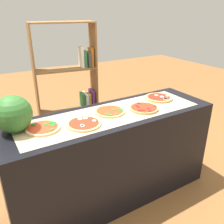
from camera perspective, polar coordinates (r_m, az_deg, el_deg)
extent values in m
plane|color=brown|center=(2.71, 0.00, -18.80)|extent=(12.00, 12.00, 0.00)
cube|color=black|center=(2.42, 0.00, -10.61)|extent=(2.01, 0.62, 0.93)
cube|color=tan|center=(2.19, 0.00, -0.46)|extent=(1.72, 0.49, 0.00)
cylinder|color=#E5C17F|center=(2.00, -16.06, -3.68)|extent=(0.27, 0.27, 0.02)
cylinder|color=red|center=(1.99, -16.09, -3.41)|extent=(0.24, 0.24, 0.00)
ellipsoid|color=#286B23|center=(2.02, -15.42, -2.80)|extent=(0.04, 0.05, 0.00)
ellipsoid|color=#286B23|center=(2.04, -18.30, -2.86)|extent=(0.04, 0.05, 0.00)
ellipsoid|color=#286B23|center=(1.99, -13.60, -3.04)|extent=(0.05, 0.05, 0.00)
ellipsoid|color=#286B23|center=(2.03, -13.54, -2.47)|extent=(0.03, 0.04, 0.00)
ellipsoid|color=#286B23|center=(2.04, -14.39, -2.44)|extent=(0.05, 0.04, 0.00)
ellipsoid|color=#286B23|center=(1.92, -14.02, -4.06)|extent=(0.04, 0.03, 0.00)
ellipsoid|color=#286B23|center=(2.00, -14.19, -2.94)|extent=(0.05, 0.06, 0.00)
ellipsoid|color=#286B23|center=(1.92, -14.11, -4.04)|extent=(0.04, 0.04, 0.00)
ellipsoid|color=#286B23|center=(2.00, -14.05, -2.86)|extent=(0.04, 0.04, 0.00)
ellipsoid|color=#286B23|center=(2.03, -17.83, -2.95)|extent=(0.04, 0.05, 0.00)
ellipsoid|color=#286B23|center=(2.00, -14.44, -2.97)|extent=(0.05, 0.04, 0.00)
cylinder|color=#DBB26B|center=(2.00, -6.70, -2.78)|extent=(0.29, 0.29, 0.02)
cylinder|color=red|center=(2.00, -6.72, -2.55)|extent=(0.25, 0.25, 0.00)
cylinder|color=#EFE5CC|center=(1.95, -7.11, -3.12)|extent=(0.03, 0.03, 0.00)
cylinder|color=#EFE5CC|center=(2.06, -7.64, -1.68)|extent=(0.04, 0.04, 0.00)
cylinder|color=#EFE5CC|center=(1.94, -7.00, -3.28)|extent=(0.03, 0.03, 0.00)
cylinder|color=#EFE5CC|center=(2.07, -6.39, -1.45)|extent=(0.05, 0.05, 0.00)
cylinder|color=#EFE5CC|center=(2.02, -4.28, -2.06)|extent=(0.03, 0.03, 0.00)
cylinder|color=#EFE5CC|center=(2.09, -7.77, -1.31)|extent=(0.04, 0.04, 0.00)
cylinder|color=#DBB26B|center=(2.22, -0.57, 0.15)|extent=(0.28, 0.28, 0.02)
cylinder|color=red|center=(2.22, -0.57, 0.37)|extent=(0.25, 0.25, 0.00)
ellipsoid|color=#286B23|center=(2.28, -1.19, 1.11)|extent=(0.05, 0.04, 0.00)
ellipsoid|color=#286B23|center=(2.25, 1.40, 0.85)|extent=(0.04, 0.04, 0.00)
ellipsoid|color=#286B23|center=(2.13, 1.10, -0.49)|extent=(0.04, 0.03, 0.00)
ellipsoid|color=#286B23|center=(2.12, -0.68, -0.65)|extent=(0.05, 0.05, 0.00)
ellipsoid|color=#286B23|center=(2.11, -0.47, -0.73)|extent=(0.05, 0.03, 0.00)
ellipsoid|color=#286B23|center=(2.22, 0.33, 0.54)|extent=(0.05, 0.04, 0.00)
ellipsoid|color=#286B23|center=(2.21, 2.10, 0.39)|extent=(0.04, 0.04, 0.00)
ellipsoid|color=#286B23|center=(2.14, -1.27, -0.43)|extent=(0.05, 0.03, 0.00)
ellipsoid|color=#286B23|center=(2.23, 2.12, 0.61)|extent=(0.06, 0.05, 0.00)
cylinder|color=tan|center=(2.30, 7.55, 0.86)|extent=(0.27, 0.27, 0.02)
cylinder|color=red|center=(2.30, 7.57, 1.14)|extent=(0.25, 0.25, 0.00)
cylinder|color=maroon|center=(2.23, 7.36, 0.48)|extent=(0.03, 0.03, 0.00)
cylinder|color=maroon|center=(2.34, 10.17, 1.44)|extent=(0.03, 0.03, 0.00)
cylinder|color=maroon|center=(2.29, 6.26, 1.20)|extent=(0.03, 0.03, 0.00)
cylinder|color=maroon|center=(2.27, 8.66, 0.91)|extent=(0.03, 0.03, 0.00)
cylinder|color=maroon|center=(2.32, 5.88, 1.51)|extent=(0.03, 0.03, 0.00)
cylinder|color=maroon|center=(2.22, 6.48, 0.47)|extent=(0.03, 0.03, 0.00)
cylinder|color=maroon|center=(2.22, 8.96, 0.33)|extent=(0.03, 0.03, 0.00)
cylinder|color=maroon|center=(2.38, 6.36, 2.12)|extent=(0.03, 0.03, 0.00)
cylinder|color=tan|center=(2.60, 11.02, 3.31)|extent=(0.28, 0.28, 0.02)
cylinder|color=#AD2314|center=(2.59, 11.04, 3.57)|extent=(0.23, 0.23, 0.00)
cylinder|color=#EFE5CC|center=(2.54, 12.72, 3.09)|extent=(0.05, 0.05, 0.00)
cylinder|color=#EFE5CC|center=(2.62, 10.49, 3.91)|extent=(0.04, 0.04, 0.00)
cylinder|color=#EFE5CC|center=(2.63, 13.00, 3.74)|extent=(0.03, 0.03, 0.00)
cylinder|color=#EFE5CC|center=(2.54, 12.64, 3.04)|extent=(0.05, 0.05, 0.00)
cylinder|color=#EFE5CC|center=(2.59, 11.76, 3.58)|extent=(0.04, 0.04, 0.00)
sphere|color=#2D6628|center=(1.98, -22.47, -0.45)|extent=(0.29, 0.29, 0.29)
cube|color=brown|center=(3.29, -4.25, 6.05)|extent=(0.06, 0.28, 1.68)
cube|color=brown|center=(3.15, -17.42, 4.19)|extent=(0.06, 0.28, 1.68)
cube|color=brown|center=(3.54, -9.70, -7.67)|extent=(0.77, 0.38, 0.02)
cube|color=#2D753D|center=(3.57, -4.45, -5.22)|extent=(0.06, 0.19, 0.19)
cube|color=#2D753D|center=(3.55, -5.19, -5.35)|extent=(0.07, 0.24, 0.19)
cube|color=#234799|center=(3.53, -5.86, -5.19)|extent=(0.06, 0.23, 0.23)
cube|color=silver|center=(3.54, -6.49, -5.68)|extent=(0.05, 0.16, 0.18)
cube|color=#B22823|center=(3.53, -7.14, -5.75)|extent=(0.06, 0.17, 0.19)
cube|color=orange|center=(3.50, -7.82, -5.49)|extent=(0.06, 0.24, 0.24)
cube|color=brown|center=(3.29, -10.34, 0.60)|extent=(0.77, 0.38, 0.02)
cube|color=#753384|center=(3.33, -4.81, 3.42)|extent=(0.07, 0.20, 0.23)
cube|color=gold|center=(3.33, -5.49, 2.97)|extent=(0.05, 0.16, 0.18)
cube|color=silver|center=(3.31, -6.25, 2.89)|extent=(0.07, 0.22, 0.19)
cube|color=#2D753D|center=(3.30, -7.01, 2.86)|extent=(0.06, 0.17, 0.20)
cube|color=brown|center=(3.12, -11.08, 9.99)|extent=(0.77, 0.38, 0.02)
cube|color=orange|center=(3.18, -5.07, 12.91)|extent=(0.05, 0.18, 0.24)
cube|color=#47423D|center=(3.18, -5.75, 12.41)|extent=(0.07, 0.21, 0.19)
cube|color=#2D753D|center=(3.16, -6.61, 12.51)|extent=(0.06, 0.16, 0.21)
cube|color=silver|center=(3.15, -7.33, 12.89)|extent=(0.06, 0.16, 0.26)
cube|color=brown|center=(3.05, -11.94, 20.15)|extent=(0.77, 0.38, 0.02)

